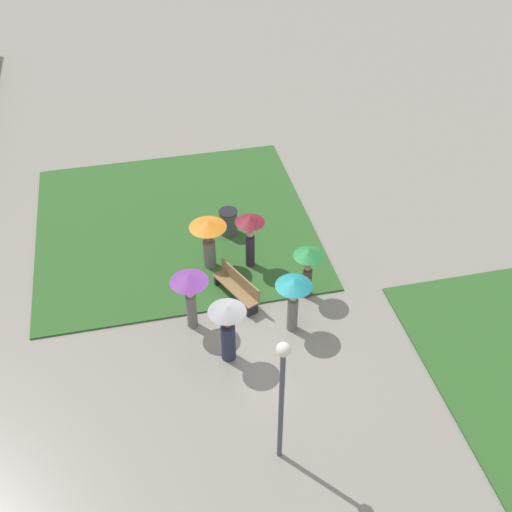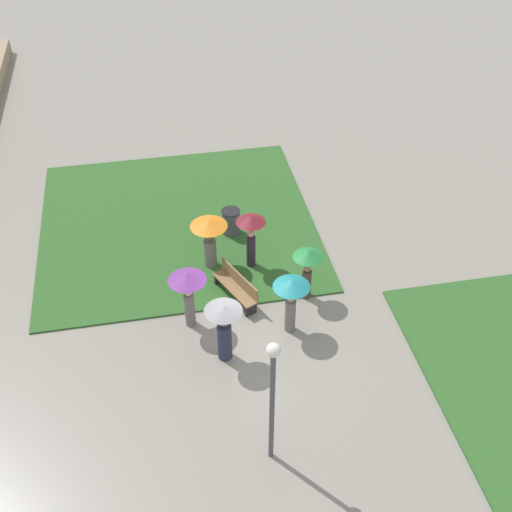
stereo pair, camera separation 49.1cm
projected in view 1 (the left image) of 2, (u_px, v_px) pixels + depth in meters
name	position (u px, v px, depth m)	size (l,w,h in m)	color
ground_plane	(256.00, 330.00, 18.49)	(90.00, 90.00, 0.00)	gray
lawn_patch_near	(174.00, 224.00, 22.36)	(9.03, 9.37, 0.06)	#2D5B26
park_bench	(237.00, 286.00, 19.24)	(1.87, 1.15, 0.90)	brown
lamp_post	(282.00, 387.00, 13.73)	(0.32, 0.32, 3.88)	#474C51
trash_bin	(229.00, 223.00, 21.68)	(0.64, 0.64, 0.96)	#4C4C51
crowd_person_teal	(294.00, 293.00, 17.68)	(1.04, 1.04, 1.88)	slate
crowd_person_green	(308.00, 262.00, 18.79)	(0.91, 0.91, 1.81)	#47382D
crowd_person_purple	(190.00, 288.00, 17.72)	(1.08, 1.08, 1.94)	slate
crowd_person_grey	(228.00, 326.00, 16.93)	(1.02, 1.02, 1.94)	#282D47
crowd_person_maroon	(250.00, 231.00, 19.81)	(0.93, 0.93, 1.96)	#2D2333
crowd_person_orange	(208.00, 236.00, 19.86)	(1.16, 1.16, 1.81)	slate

